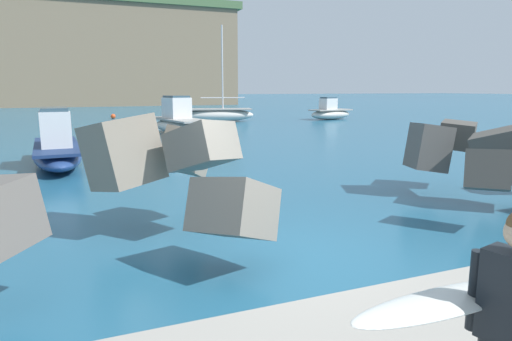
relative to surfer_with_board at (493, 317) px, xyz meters
name	(u,v)px	position (x,y,z in m)	size (l,w,h in m)	color
ground_plane	(282,259)	(0.56, 4.32, -1.28)	(400.00, 400.00, 0.00)	#235B7A
breakwater_jetty	(392,171)	(3.30, 5.06, -0.13)	(30.29, 5.92, 2.76)	#605B56
surfer_with_board	(493,317)	(0.00, 0.00, 0.00)	(2.12, 1.36, 1.78)	black
boat_near_left	(330,112)	(18.77, 32.60, -0.64)	(4.57, 2.59, 1.99)	beige
boat_near_centre	(57,148)	(-3.07, 15.37, -0.65)	(1.91, 6.07, 2.09)	navy
boat_mid_left	(218,114)	(8.65, 33.79, -0.67)	(6.31, 3.04, 7.77)	beige
boat_mid_centre	(179,123)	(3.41, 24.59, -0.55)	(3.10, 6.19, 2.32)	beige
mooring_buoy_inner	(113,116)	(0.91, 41.09, -1.06)	(0.44, 0.44, 0.44)	#E54C1E
headland_bluff	(0,56)	(-13.92, 90.49, 7.12)	(76.63, 41.40, 16.74)	#847056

